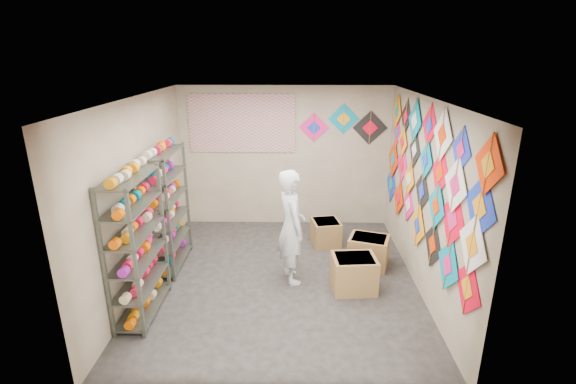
{
  "coord_description": "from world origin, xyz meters",
  "views": [
    {
      "loc": [
        0.21,
        -5.56,
        3.27
      ],
      "look_at": [
        0.1,
        0.3,
        1.3
      ],
      "focal_mm": 26.0,
      "sensor_mm": 36.0,
      "label": 1
    }
  ],
  "objects_px": {
    "shelf_rack_back": "(167,210)",
    "carton_a": "(354,273)",
    "carton_b": "(368,251)",
    "shopkeeper": "(291,227)",
    "shelf_rack_front": "(137,247)",
    "carton_c": "(326,233)"
  },
  "relations": [
    {
      "from": "carton_a",
      "to": "carton_c",
      "type": "height_order",
      "value": "carton_a"
    },
    {
      "from": "shopkeeper",
      "to": "carton_a",
      "type": "distance_m",
      "value": 1.12
    },
    {
      "from": "shelf_rack_front",
      "to": "carton_a",
      "type": "distance_m",
      "value": 2.98
    },
    {
      "from": "shopkeeper",
      "to": "carton_b",
      "type": "distance_m",
      "value": 1.45
    },
    {
      "from": "shelf_rack_front",
      "to": "shelf_rack_back",
      "type": "distance_m",
      "value": 1.3
    },
    {
      "from": "carton_a",
      "to": "carton_b",
      "type": "xyz_separation_m",
      "value": [
        0.33,
        0.72,
        -0.01
      ]
    },
    {
      "from": "shelf_rack_back",
      "to": "carton_a",
      "type": "height_order",
      "value": "shelf_rack_back"
    },
    {
      "from": "shopkeeper",
      "to": "carton_c",
      "type": "bearing_deg",
      "value": -44.13
    },
    {
      "from": "shelf_rack_back",
      "to": "shopkeeper",
      "type": "height_order",
      "value": "shelf_rack_back"
    },
    {
      "from": "shelf_rack_front",
      "to": "carton_b",
      "type": "bearing_deg",
      "value": 22.73
    },
    {
      "from": "shelf_rack_front",
      "to": "carton_b",
      "type": "height_order",
      "value": "shelf_rack_front"
    },
    {
      "from": "shelf_rack_front",
      "to": "carton_a",
      "type": "height_order",
      "value": "shelf_rack_front"
    },
    {
      "from": "shopkeeper",
      "to": "carton_a",
      "type": "height_order",
      "value": "shopkeeper"
    },
    {
      "from": "shelf_rack_front",
      "to": "carton_c",
      "type": "bearing_deg",
      "value": 39.63
    },
    {
      "from": "shelf_rack_back",
      "to": "carton_a",
      "type": "xyz_separation_m",
      "value": [
        2.83,
        -0.69,
        -0.7
      ]
    },
    {
      "from": "shelf_rack_front",
      "to": "carton_c",
      "type": "xyz_separation_m",
      "value": [
        2.54,
        2.1,
        -0.73
      ]
    },
    {
      "from": "carton_a",
      "to": "carton_c",
      "type": "xyz_separation_m",
      "value": [
        -0.3,
        1.49,
        -0.03
      ]
    },
    {
      "from": "carton_b",
      "to": "shopkeeper",
      "type": "bearing_deg",
      "value": -141.55
    },
    {
      "from": "shelf_rack_front",
      "to": "shopkeeper",
      "type": "relative_size",
      "value": 1.1
    },
    {
      "from": "shelf_rack_back",
      "to": "shopkeeper",
      "type": "bearing_deg",
      "value": -12.44
    },
    {
      "from": "shopkeeper",
      "to": "carton_c",
      "type": "xyz_separation_m",
      "value": [
        0.6,
        1.23,
        -0.64
      ]
    },
    {
      "from": "carton_a",
      "to": "carton_c",
      "type": "relative_size",
      "value": 1.19
    }
  ]
}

